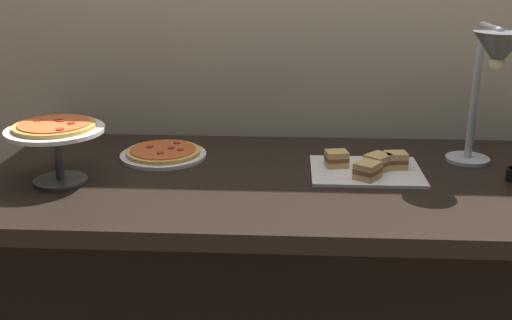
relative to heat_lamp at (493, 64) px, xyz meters
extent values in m
cube|color=#C6B593|center=(-0.56, 0.46, 0.10)|extent=(4.40, 0.04, 2.40)
cube|color=black|center=(-0.56, -0.04, -0.37)|extent=(1.90, 0.84, 0.05)
cube|color=black|center=(-0.56, -0.04, -0.75)|extent=(1.75, 0.74, 0.71)
cylinder|color=#B7BABF|center=(0.00, 0.14, -0.34)|extent=(0.14, 0.14, 0.01)
cylinder|color=#B7BABF|center=(0.00, 0.14, -0.12)|extent=(0.02, 0.02, 0.43)
cylinder|color=#B7BABF|center=(0.00, 0.06, 0.10)|extent=(0.02, 0.17, 0.02)
cone|color=#595B60|center=(0.00, -0.03, 0.05)|extent=(0.15, 0.15, 0.10)
sphere|color=#F9EAB2|center=(0.00, -0.03, 0.01)|extent=(0.04, 0.04, 0.04)
cylinder|color=white|center=(-1.00, 0.13, -0.34)|extent=(0.29, 0.29, 0.01)
cylinder|color=#DBA856|center=(-1.00, 0.13, -0.33)|extent=(0.25, 0.25, 0.01)
cylinder|color=#C65628|center=(-1.00, 0.13, -0.32)|extent=(0.22, 0.22, 0.00)
cylinder|color=maroon|center=(-1.00, 0.08, -0.31)|extent=(0.02, 0.02, 0.00)
cylinder|color=maroon|center=(-0.98, 0.13, -0.31)|extent=(0.02, 0.02, 0.00)
cylinder|color=maroon|center=(-0.97, 0.19, -0.31)|extent=(0.02, 0.02, 0.00)
cylinder|color=maroon|center=(-1.05, 0.15, -0.31)|extent=(0.02, 0.02, 0.00)
cylinder|color=maroon|center=(-0.94, 0.12, -0.31)|extent=(0.02, 0.02, 0.00)
cylinder|color=#595B60|center=(-1.26, -0.12, -0.27)|extent=(0.02, 0.02, 0.15)
cylinder|color=#595B60|center=(-1.26, -0.12, -0.34)|extent=(0.16, 0.16, 0.01)
cylinder|color=white|center=(-1.26, -0.12, -0.19)|extent=(0.28, 0.28, 0.01)
cylinder|color=#C68E42|center=(-1.26, -0.12, -0.17)|extent=(0.23, 0.23, 0.01)
cylinder|color=#C65628|center=(-1.26, -0.12, -0.17)|extent=(0.21, 0.21, 0.00)
cylinder|color=maroon|center=(-1.21, -0.12, -0.16)|extent=(0.02, 0.02, 0.00)
cylinder|color=maroon|center=(-1.26, -0.09, -0.16)|extent=(0.02, 0.02, 0.00)
cylinder|color=maroon|center=(-1.32, -0.10, -0.16)|extent=(0.02, 0.02, 0.00)
cylinder|color=maroon|center=(-1.22, -0.19, -0.16)|extent=(0.02, 0.02, 0.00)
cylinder|color=maroon|center=(-1.25, -0.10, -0.16)|extent=(0.02, 0.02, 0.00)
cube|color=white|center=(-0.34, 0.01, -0.34)|extent=(0.34, 0.27, 0.01)
cube|color=tan|center=(-0.35, -0.07, -0.32)|extent=(0.09, 0.09, 0.02)
cube|color=brown|center=(-0.35, -0.07, -0.31)|extent=(0.09, 0.09, 0.01)
cube|color=tan|center=(-0.35, -0.07, -0.29)|extent=(0.09, 0.09, 0.02)
cube|color=tan|center=(-0.25, 0.03, -0.32)|extent=(0.07, 0.06, 0.02)
cube|color=brown|center=(-0.25, 0.03, -0.31)|extent=(0.07, 0.06, 0.01)
cube|color=tan|center=(-0.25, 0.03, -0.29)|extent=(0.07, 0.06, 0.02)
cube|color=tan|center=(-0.31, 0.01, -0.32)|extent=(0.10, 0.10, 0.02)
cube|color=brown|center=(-0.31, 0.01, -0.31)|extent=(0.10, 0.10, 0.01)
cube|color=tan|center=(-0.31, 0.01, -0.29)|extent=(0.10, 0.10, 0.02)
cube|color=tan|center=(-0.43, 0.03, -0.32)|extent=(0.08, 0.07, 0.02)
cube|color=brown|center=(-0.43, 0.03, -0.31)|extent=(0.08, 0.07, 0.01)
cube|color=tan|center=(-0.43, 0.03, -0.29)|extent=(0.08, 0.07, 0.02)
camera|label=1|loc=(-0.58, -1.81, 0.30)|focal=43.40mm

